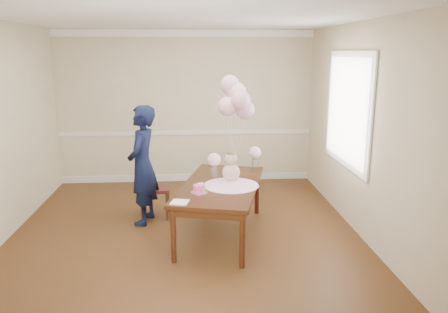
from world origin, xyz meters
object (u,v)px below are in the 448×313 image
Objects in this scene: dining_chair_seat at (155,188)px; woman at (143,165)px; birthday_cake at (199,189)px; dining_table_top at (221,185)px.

woman is at bearing -123.87° from dining_chair_seat.
birthday_cake is at bearing -61.08° from dining_chair_seat.
woman reaches higher than dining_chair_seat.
dining_table_top is at bearing 74.70° from woman.
dining_chair_seat is at bearing 155.22° from dining_table_top.
dining_table_top is at bearing 52.19° from birthday_cake.
dining_table_top is 4.46× the size of dining_chair_seat.
dining_table_top is 1.16m from woman.
dining_chair_seat is 0.25× the size of woman.
dining_table_top is 1.17m from dining_chair_seat.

